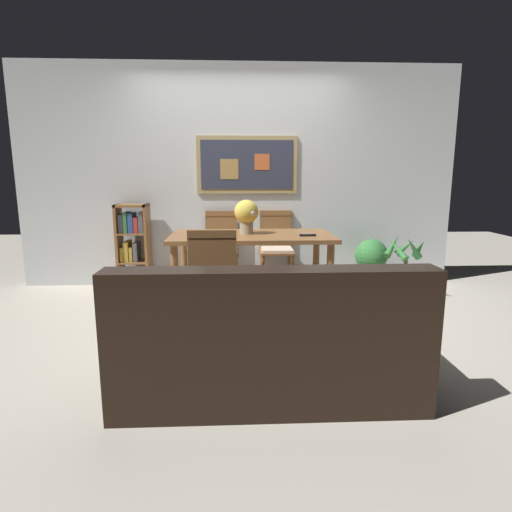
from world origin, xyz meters
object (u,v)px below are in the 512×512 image
potted_palm (404,276)px  dining_chair_far_right (276,242)px  dining_chair_far_left (221,243)px  tv_remote (308,235)px  leather_couch (267,344)px  dining_chair_near_left (213,274)px  potted_ivy (371,259)px  bookshelf (133,247)px  dining_table (252,244)px  flower_vase (247,214)px

potted_palm → dining_chair_far_right: bearing=154.3°
dining_chair_far_left → tv_remote: dining_chair_far_left is taller
dining_chair_far_right → dining_chair_far_left: bearing=-176.6°
leather_couch → potted_palm: bearing=49.6°
dining_chair_near_left → potted_ivy: (1.77, 1.42, -0.18)m
dining_chair_far_right → bookshelf: bearing=-177.5°
bookshelf → potted_ivy: bearing=-2.5°
dining_table → potted_ivy: dining_table is taller
dining_chair_far_left → dining_chair_near_left: same height
leather_couch → flower_vase: size_ratio=5.30×
potted_palm → dining_chair_near_left: bearing=-153.9°
bookshelf → flower_vase: size_ratio=2.95×
leather_couch → flower_vase: 1.87m
dining_chair_far_left → potted_ivy: (1.75, -0.15, -0.18)m
potted_palm → flower_vase: flower_vase is taller
dining_chair_far_right → potted_ivy: (1.10, -0.19, -0.18)m
leather_couch → potted_ivy: size_ratio=2.96×
dining_chair_near_left → potted_ivy: 2.27m
dining_table → potted_ivy: (1.42, 0.62, -0.30)m
dining_chair_near_left → bookshelf: (-1.02, 1.54, -0.03)m
bookshelf → tv_remote: (1.89, -0.90, 0.26)m
dining_chair_far_left → tv_remote: bearing=-47.3°
leather_couch → bookshelf: bearing=119.3°
dining_chair_far_left → potted_ivy: bearing=-5.0°
leather_couch → potted_ivy: 2.73m
dining_chair_far_right → bookshelf: (-1.68, -0.07, -0.03)m
dining_chair_far_left → flower_vase: size_ratio=2.68×
dining_table → potted_ivy: 1.58m
dining_chair_near_left → dining_chair_far_right: bearing=67.6°
flower_vase → potted_ivy: bearing=21.8°
bookshelf → dining_table: bearing=-28.8°
dining_chair_far_right → potted_palm: 1.50m
potted_ivy → flower_vase: flower_vase is taller
dining_table → potted_ivy: bearing=23.6°
dining_chair_far_left → bookshelf: 1.03m
dining_chair_far_left → bookshelf: bookshelf is taller
dining_chair_far_right → potted_palm: (1.33, -0.64, -0.28)m
dining_table → potted_palm: (1.65, 0.18, -0.40)m
potted_ivy → tv_remote: (-0.89, -0.78, 0.40)m
bookshelf → potted_palm: bearing=-10.6°
dining_chair_near_left → tv_remote: bearing=36.3°
leather_couch → dining_chair_far_left: bearing=98.1°
leather_couch → potted_ivy: leather_couch is taller
dining_table → tv_remote: size_ratio=10.10×
dining_chair_far_left → dining_chair_far_right: (0.65, 0.04, 0.00)m
dining_chair_far_right → tv_remote: size_ratio=5.75×
potted_palm → leather_couch: bearing=-130.4°
leather_couch → tv_remote: (0.50, 1.57, 0.45)m
dining_chair_near_left → leather_couch: dining_chair_near_left is taller
leather_couch → bookshelf: size_ratio=1.80×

